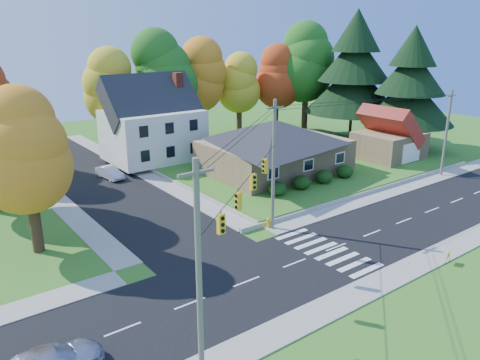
# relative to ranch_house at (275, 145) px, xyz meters

# --- Properties ---
(ground) EXTENTS (120.00, 120.00, 0.00)m
(ground) POSITION_rel_ranch_house_xyz_m (-8.00, -16.00, -3.27)
(ground) COLOR #3D7923
(road_main) EXTENTS (90.00, 8.00, 0.02)m
(road_main) POSITION_rel_ranch_house_xyz_m (-8.00, -16.00, -3.26)
(road_main) COLOR black
(road_main) RESTS_ON ground
(road_cross) EXTENTS (8.00, 44.00, 0.02)m
(road_cross) POSITION_rel_ranch_house_xyz_m (-16.00, 10.00, -3.25)
(road_cross) COLOR black
(road_cross) RESTS_ON ground
(sidewalk_north) EXTENTS (90.00, 2.00, 0.08)m
(sidewalk_north) POSITION_rel_ranch_house_xyz_m (-8.00, -11.00, -3.23)
(sidewalk_north) COLOR #9C9A90
(sidewalk_north) RESTS_ON ground
(sidewalk_south) EXTENTS (90.00, 2.00, 0.08)m
(sidewalk_south) POSITION_rel_ranch_house_xyz_m (-8.00, -21.00, -3.23)
(sidewalk_south) COLOR #9C9A90
(sidewalk_south) RESTS_ON ground
(lawn) EXTENTS (30.00, 30.00, 0.50)m
(lawn) POSITION_rel_ranch_house_xyz_m (5.00, 5.00, -3.02)
(lawn) COLOR #3D7923
(lawn) RESTS_ON ground
(ranch_house) EXTENTS (14.60, 10.60, 5.40)m
(ranch_house) POSITION_rel_ranch_house_xyz_m (0.00, 0.00, 0.00)
(ranch_house) COLOR tan
(ranch_house) RESTS_ON lawn
(colonial_house) EXTENTS (10.40, 8.40, 9.60)m
(colonial_house) POSITION_rel_ranch_house_xyz_m (-7.96, 12.00, 1.32)
(colonial_house) COLOR silver
(colonial_house) RESTS_ON lawn
(garage) EXTENTS (7.30, 6.30, 4.60)m
(garage) POSITION_rel_ranch_house_xyz_m (14.00, -4.01, -0.42)
(garage) COLOR tan
(garage) RESTS_ON lawn
(hedge_row) EXTENTS (10.70, 1.70, 1.27)m
(hedge_row) POSITION_rel_ranch_house_xyz_m (-0.50, -6.20, -2.13)
(hedge_row) COLOR #163A10
(hedge_row) RESTS_ON lawn
(traffic_infrastructure) EXTENTS (38.10, 10.66, 10.00)m
(traffic_infrastructure) POSITION_rel_ranch_house_xyz_m (-8.15, -14.65, 1.88)
(traffic_infrastructure) COLOR #666059
(traffic_infrastructure) RESTS_ON ground
(tree_lot_0) EXTENTS (6.72, 6.72, 12.51)m
(tree_lot_0) POSITION_rel_ranch_house_xyz_m (-10.00, 18.00, 5.04)
(tree_lot_0) COLOR #3F2A19
(tree_lot_0) RESTS_ON lawn
(tree_lot_1) EXTENTS (7.84, 7.84, 14.60)m
(tree_lot_1) POSITION_rel_ranch_house_xyz_m (-4.00, 17.00, 6.35)
(tree_lot_1) COLOR #3F2A19
(tree_lot_1) RESTS_ON lawn
(tree_lot_2) EXTENTS (7.28, 7.28, 13.56)m
(tree_lot_2) POSITION_rel_ranch_house_xyz_m (2.00, 18.00, 5.70)
(tree_lot_2) COLOR #3F2A19
(tree_lot_2) RESTS_ON lawn
(tree_lot_3) EXTENTS (6.16, 6.16, 11.47)m
(tree_lot_3) POSITION_rel_ranch_house_xyz_m (8.00, 17.00, 4.39)
(tree_lot_3) COLOR #3F2A19
(tree_lot_3) RESTS_ON lawn
(tree_lot_4) EXTENTS (6.72, 6.72, 12.51)m
(tree_lot_4) POSITION_rel_ranch_house_xyz_m (14.00, 16.00, 5.04)
(tree_lot_4) COLOR #3F2A19
(tree_lot_4) RESTS_ON lawn
(tree_lot_5) EXTENTS (8.40, 8.40, 15.64)m
(tree_lot_5) POSITION_rel_ranch_house_xyz_m (18.00, 14.00, 7.00)
(tree_lot_5) COLOR #3F2A19
(tree_lot_5) RESTS_ON lawn
(conifer_east_a) EXTENTS (12.80, 12.80, 16.96)m
(conifer_east_a) POSITION_rel_ranch_house_xyz_m (19.00, 6.00, 6.12)
(conifer_east_a) COLOR #3F2A19
(conifer_east_a) RESTS_ON lawn
(conifer_east_b) EXTENTS (11.20, 11.20, 14.84)m
(conifer_east_b) POSITION_rel_ranch_house_xyz_m (20.00, -2.00, 5.01)
(conifer_east_b) COLOR #3F2A19
(conifer_east_b) RESTS_ON lawn
(tree_west_0) EXTENTS (6.16, 6.16, 11.47)m
(tree_west_0) POSITION_rel_ranch_house_xyz_m (-25.00, -4.00, 3.89)
(tree_west_0) COLOR #3F2A19
(tree_west_0) RESTS_ON ground
(white_car) EXTENTS (1.85, 3.95, 1.25)m
(white_car) POSITION_rel_ranch_house_xyz_m (-14.55, 9.13, -2.62)
(white_car) COLOR #B7B3C7
(white_car) RESTS_ON road_cross
(fire_hydrant) EXTENTS (0.50, 0.39, 0.88)m
(fire_hydrant) POSITION_rel_ranch_house_xyz_m (-9.68, -10.55, -2.85)
(fire_hydrant) COLOR #FBC500
(fire_hydrant) RESTS_ON ground
(yard_sign) EXTENTS (0.62, 0.23, 0.81)m
(yard_sign) POSITION_rel_ranch_house_xyz_m (-3.93, -22.03, -2.69)
(yard_sign) COLOR black
(yard_sign) RESTS_ON ground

